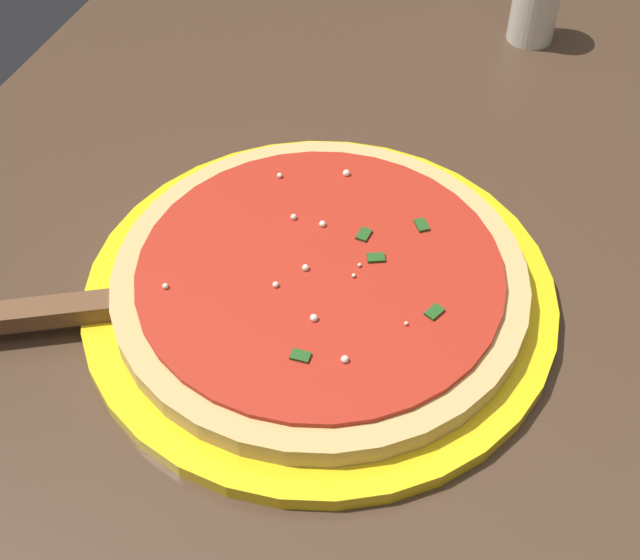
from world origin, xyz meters
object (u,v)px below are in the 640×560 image
(serving_plate, at_px, (320,294))
(parmesan_shaker, at_px, (536,2))
(pizza_server, at_px, (84,310))
(pizza, at_px, (320,279))

(serving_plate, height_order, parmesan_shaker, parmesan_shaker)
(pizza_server, height_order, parmesan_shaker, parmesan_shaker)
(serving_plate, xyz_separation_m, pizza_server, (0.08, -0.14, 0.01))
(pizza, distance_m, pizza_server, 0.16)
(pizza_server, distance_m, parmesan_shaker, 0.51)
(pizza, bearing_deg, pizza_server, -61.87)
(pizza, relative_size, parmesan_shaker, 3.84)
(pizza, bearing_deg, parmesan_shaker, 168.47)
(pizza, xyz_separation_m, pizza_server, (0.08, -0.14, -0.00))
(serving_plate, bearing_deg, parmesan_shaker, 168.47)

